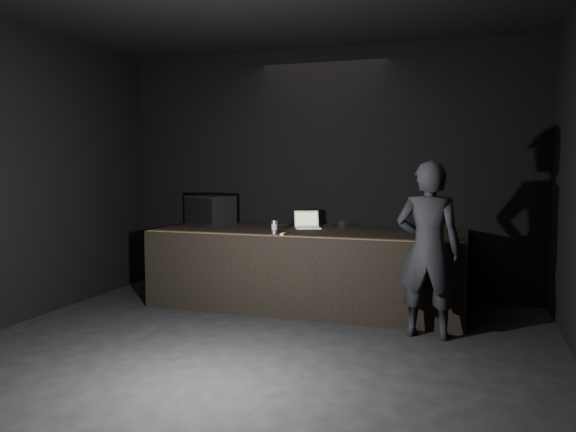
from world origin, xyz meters
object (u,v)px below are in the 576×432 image
(laptop, at_px, (307,224))
(beer_can, at_px, (274,227))
(stage_riser, at_px, (308,268))
(person, at_px, (429,250))
(stage_monitor, at_px, (210,210))

(laptop, xyz_separation_m, beer_can, (-0.20, -0.77, 0.02))
(stage_riser, bearing_deg, person, -30.72)
(stage_monitor, xyz_separation_m, laptop, (1.44, 0.00, -0.15))
(stage_riser, height_order, laptop, laptop)
(stage_monitor, relative_size, person, 0.40)
(stage_monitor, bearing_deg, beer_can, -7.45)
(stage_riser, xyz_separation_m, stage_monitor, (-1.53, 0.23, 0.71))
(stage_monitor, relative_size, beer_can, 4.50)
(person, bearing_deg, stage_monitor, -15.64)
(beer_can, bearing_deg, person, -12.40)
(stage_riser, relative_size, laptop, 9.44)
(beer_can, xyz_separation_m, person, (1.89, -0.41, -0.13))
(laptop, distance_m, person, 2.06)
(stage_monitor, bearing_deg, laptop, 24.42)
(stage_riser, xyz_separation_m, laptop, (-0.08, 0.24, 0.56))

